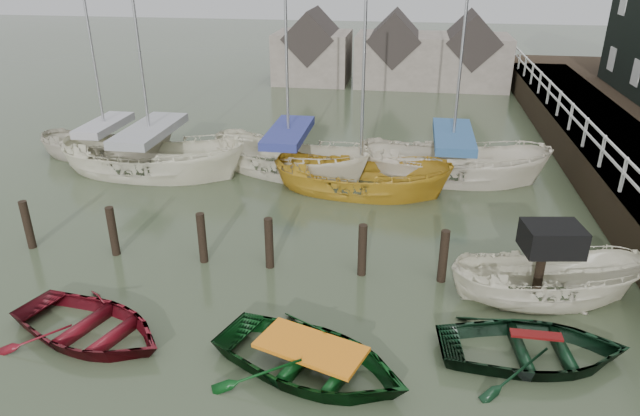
% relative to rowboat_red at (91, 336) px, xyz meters
% --- Properties ---
extents(ground, '(120.00, 120.00, 0.00)m').
position_rel_rowboat_red_xyz_m(ground, '(4.30, 0.49, 0.00)').
color(ground, '#323C26').
rests_on(ground, ground).
extents(pier, '(3.04, 32.00, 2.70)m').
position_rel_rowboat_red_xyz_m(pier, '(13.77, 10.49, 0.71)').
color(pier, black).
rests_on(pier, ground).
extents(mooring_pilings, '(13.72, 0.22, 1.80)m').
position_rel_rowboat_red_xyz_m(mooring_pilings, '(3.18, 3.49, 0.50)').
color(mooring_pilings, black).
rests_on(mooring_pilings, ground).
extents(far_sheds, '(14.00, 4.08, 4.39)m').
position_rel_rowboat_red_xyz_m(far_sheds, '(5.13, 26.49, 1.86)').
color(far_sheds, '#665B51').
rests_on(far_sheds, ground).
extents(rowboat_red, '(4.37, 3.68, 0.77)m').
position_rel_rowboat_red_xyz_m(rowboat_red, '(0.00, 0.00, 0.00)').
color(rowboat_red, '#520B13').
rests_on(rowboat_red, ground).
extents(rowboat_green, '(4.75, 4.05, 0.83)m').
position_rel_rowboat_red_xyz_m(rowboat_green, '(4.85, -0.35, 0.00)').
color(rowboat_green, black).
rests_on(rowboat_green, ground).
extents(rowboat_dkgreen, '(4.06, 3.09, 0.79)m').
position_rel_rowboat_red_xyz_m(rowboat_dkgreen, '(9.22, 0.73, 0.00)').
color(rowboat_dkgreen, black).
rests_on(rowboat_dkgreen, ground).
extents(motorboat, '(4.76, 2.40, 2.71)m').
position_rel_rowboat_red_xyz_m(motorboat, '(9.88, 3.06, 0.09)').
color(motorboat, beige).
rests_on(motorboat, ground).
extents(sailboat_a, '(7.24, 2.98, 12.33)m').
position_rel_rowboat_red_xyz_m(sailboat_a, '(-2.78, 9.54, 0.06)').
color(sailboat_a, silver).
rests_on(sailboat_a, ground).
extents(sailboat_b, '(7.06, 4.66, 12.27)m').
position_rel_rowboat_red_xyz_m(sailboat_b, '(2.15, 10.43, 0.06)').
color(sailboat_b, silver).
rests_on(sailboat_b, ground).
extents(sailboat_c, '(6.36, 2.97, 10.13)m').
position_rel_rowboat_red_xyz_m(sailboat_c, '(4.94, 9.01, 0.01)').
color(sailboat_c, '#B68922').
rests_on(sailboat_c, ground).
extents(sailboat_d, '(6.95, 3.04, 11.29)m').
position_rel_rowboat_red_xyz_m(sailboat_d, '(8.04, 10.77, 0.06)').
color(sailboat_d, beige).
rests_on(sailboat_d, ground).
extents(sailboat_e, '(5.54, 2.14, 9.07)m').
position_rel_rowboat_red_xyz_m(sailboat_e, '(-5.38, 11.03, 0.06)').
color(sailboat_e, '#BBB39F').
rests_on(sailboat_e, ground).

